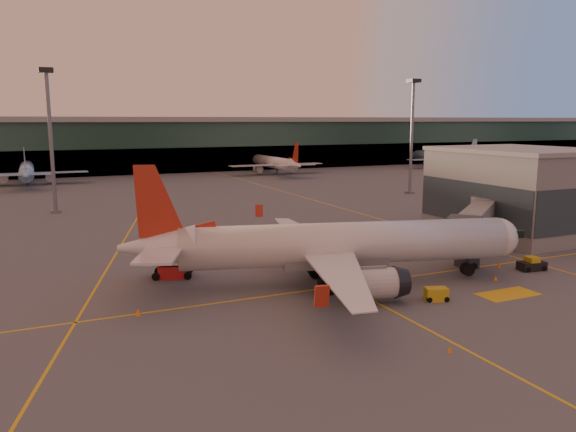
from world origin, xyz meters
name	(u,v)px	position (x,y,z in m)	size (l,w,h in m)	color
ground	(324,307)	(0.00, 0.00, 0.00)	(600.00, 600.00, 0.00)	#4C4F54
taxi_markings	(149,228)	(-7.32, 44.49, 0.01)	(100.12, 173.00, 0.01)	gold
terminal	(113,145)	(0.00, 141.79, 8.76)	(400.00, 20.00, 17.60)	#19382D
gate_building	(519,191)	(41.93, 17.93, 6.29)	(18.40, 22.40, 12.60)	slate
mast_west_near	(50,130)	(-20.00, 66.00, 14.86)	(2.40, 2.40, 25.60)	slate
mast_east_near	(412,128)	(55.00, 62.00, 14.86)	(2.40, 2.40, 25.60)	slate
distant_aircraft_row	(165,179)	(10.83, 118.00, 0.00)	(350.00, 34.00, 13.00)	#89B5E6
main_airplane	(332,246)	(3.98, 5.86, 4.05)	(40.74, 37.13, 12.48)	silver
jet_bridge	(478,219)	(27.75, 10.92, 4.22)	(18.74, 15.96, 6.08)	slate
catering_truck	(170,256)	(-10.42, 15.34, 2.35)	(5.78, 3.85, 4.13)	red
gpu_cart	(436,294)	(10.38, -2.68, 0.60)	(2.40, 1.87, 1.23)	gold
pushback_tug	(532,265)	(27.14, 1.56, 0.62)	(3.17, 2.01, 1.53)	black
cone_nose	(498,265)	(24.67, 4.04, 0.28)	(0.46, 0.46, 0.59)	orange
cone_tail	(138,312)	(-15.64, 4.64, 0.31)	(0.50, 0.50, 0.64)	orange
cone_wing_right	(450,349)	(3.61, -12.62, 0.23)	(0.38, 0.38, 0.48)	orange
cone_wing_left	(255,247)	(2.52, 24.11, 0.27)	(0.44, 0.44, 0.56)	orange
cone_fwd	(496,278)	(20.49, 0.20, 0.24)	(0.40, 0.40, 0.50)	orange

